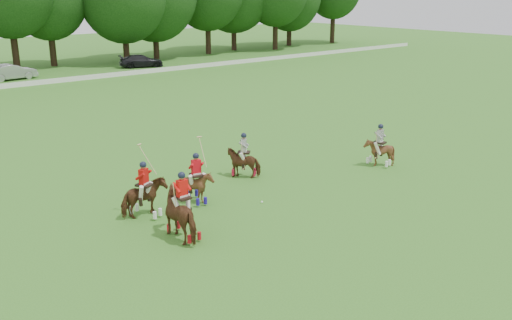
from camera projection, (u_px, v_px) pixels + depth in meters
ground at (281, 237)px, 20.15m from camera, size 180.00×180.00×0.00m
car_mid at (12, 72)px, 53.75m from camera, size 4.67×2.10×1.49m
car_right at (141, 61)px, 62.20m from camera, size 5.06×3.30×1.36m
polo_red_a at (183, 214)px, 19.85m from camera, size 1.29×2.08×2.43m
polo_red_b at (145, 198)px, 21.71m from camera, size 1.87×1.76×2.75m
polo_red_c at (197, 185)px, 23.16m from camera, size 1.36×1.47×2.65m
polo_stripe_a at (244, 161)px, 26.39m from camera, size 1.63×1.64×2.08m
polo_stripe_b at (379, 151)px, 27.95m from camera, size 1.38×1.48×2.11m
polo_ball at (262, 202)px, 23.29m from camera, size 0.09×0.09×0.09m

